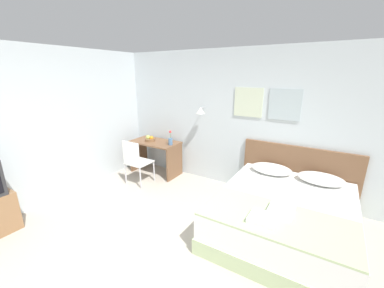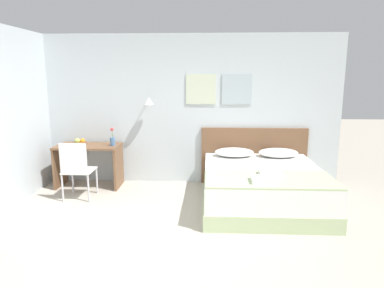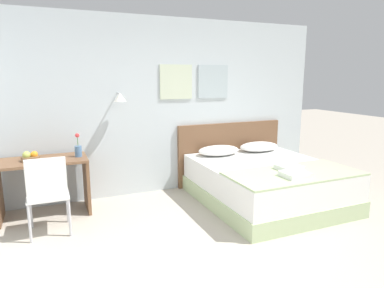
# 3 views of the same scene
# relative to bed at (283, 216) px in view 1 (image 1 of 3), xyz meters

# --- Properties ---
(ground_plane) EXTENTS (24.00, 24.00, 0.00)m
(ground_plane) POSITION_rel_bed_xyz_m (-1.31, -1.48, -0.28)
(ground_plane) COLOR #B2A899
(wall_back) EXTENTS (5.63, 0.31, 2.65)m
(wall_back) POSITION_rel_bed_xyz_m (-1.30, 1.11, 1.05)
(wall_back) COLOR silver
(wall_back) RESTS_ON ground_plane
(wall_left) EXTENTS (0.06, 5.55, 2.65)m
(wall_left) POSITION_rel_bed_xyz_m (-3.76, -1.70, 1.04)
(wall_left) COLOR silver
(wall_left) RESTS_ON ground_plane
(bed) EXTENTS (1.77, 2.03, 0.57)m
(bed) POSITION_rel_bed_xyz_m (0.00, 0.00, 0.00)
(bed) COLOR #B2C693
(bed) RESTS_ON ground_plane
(headboard) EXTENTS (1.89, 0.06, 1.02)m
(headboard) POSITION_rel_bed_xyz_m (0.00, 1.05, 0.23)
(headboard) COLOR brown
(headboard) RESTS_ON ground_plane
(pillow_left) EXTENTS (0.67, 0.43, 0.15)m
(pillow_left) POSITION_rel_bed_xyz_m (-0.38, 0.75, 0.36)
(pillow_left) COLOR white
(pillow_left) RESTS_ON bed
(pillow_right) EXTENTS (0.67, 0.43, 0.15)m
(pillow_right) POSITION_rel_bed_xyz_m (0.38, 0.75, 0.36)
(pillow_right) COLOR white
(pillow_right) RESTS_ON bed
(throw_blanket) EXTENTS (1.71, 0.81, 0.02)m
(throw_blanket) POSITION_rel_bed_xyz_m (0.00, -0.59, 0.30)
(throw_blanket) COLOR #B2C693
(throw_blanket) RESTS_ON bed
(folded_towel_near_foot) EXTENTS (0.29, 0.28, 0.06)m
(folded_towel_near_foot) POSITION_rel_bed_xyz_m (0.03, -0.45, 0.34)
(folded_towel_near_foot) COLOR white
(folded_towel_near_foot) RESTS_ON throw_blanket
(folded_towel_mid_bed) EXTENTS (0.30, 0.27, 0.06)m
(folded_towel_mid_bed) POSITION_rel_bed_xyz_m (-0.11, -0.73, 0.34)
(folded_towel_mid_bed) COLOR white
(folded_towel_mid_bed) RESTS_ON throw_blanket
(desk) EXTENTS (1.09, 0.59, 0.75)m
(desk) POSITION_rel_bed_xyz_m (-2.92, 0.74, 0.23)
(desk) COLOR brown
(desk) RESTS_ON ground_plane
(desk_chair) EXTENTS (0.45, 0.45, 0.93)m
(desk_chair) POSITION_rel_bed_xyz_m (-2.88, 0.07, 0.26)
(desk_chair) COLOR white
(desk_chair) RESTS_ON ground_plane
(fruit_bowl) EXTENTS (0.23, 0.23, 0.13)m
(fruit_bowl) POSITION_rel_bed_xyz_m (-3.05, 0.72, 0.51)
(fruit_bowl) COLOR brown
(fruit_bowl) RESTS_ON desk
(flower_vase) EXTENTS (0.09, 0.09, 0.31)m
(flower_vase) POSITION_rel_bed_xyz_m (-2.47, 0.72, 0.57)
(flower_vase) COLOR #4C7099
(flower_vase) RESTS_ON desk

